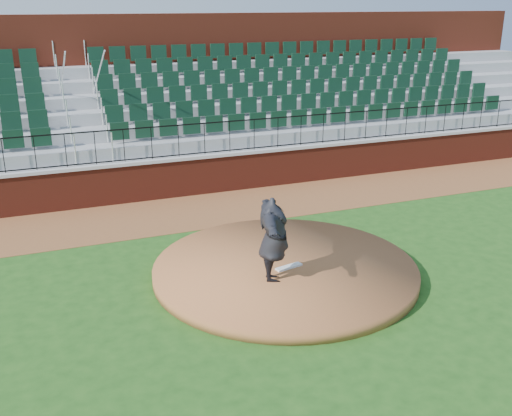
{
  "coord_description": "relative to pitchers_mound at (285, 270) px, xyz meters",
  "views": [
    {
      "loc": [
        -4.96,
        -10.95,
        5.98
      ],
      "look_at": [
        0.0,
        1.5,
        1.3
      ],
      "focal_mm": 41.9,
      "sensor_mm": 36.0,
      "label": 1
    }
  ],
  "objects": [
    {
      "name": "ground",
      "position": [
        -0.27,
        -0.39,
        -0.12
      ],
      "size": [
        90.0,
        90.0,
        0.0
      ],
      "primitive_type": "plane",
      "color": "#1E4B15",
      "rests_on": "ground"
    },
    {
      "name": "warning_track",
      "position": [
        -0.27,
        5.01,
        -0.12
      ],
      "size": [
        34.0,
        3.2,
        0.01
      ],
      "primitive_type": "cube",
      "color": "brown",
      "rests_on": "ground"
    },
    {
      "name": "field_wall",
      "position": [
        -0.27,
        6.61,
        0.47
      ],
      "size": [
        34.0,
        0.35,
        1.2
      ],
      "primitive_type": "cube",
      "color": "maroon",
      "rests_on": "ground"
    },
    {
      "name": "wall_cap",
      "position": [
        -0.27,
        6.61,
        1.12
      ],
      "size": [
        34.0,
        0.45,
        0.1
      ],
      "primitive_type": "cube",
      "color": "#B7B7B7",
      "rests_on": "field_wall"
    },
    {
      "name": "wall_railing",
      "position": [
        -0.27,
        6.61,
        1.67
      ],
      "size": [
        34.0,
        0.05,
        1.0
      ],
      "primitive_type": null,
      "color": "black",
      "rests_on": "wall_cap"
    },
    {
      "name": "seating_stands",
      "position": [
        -0.27,
        9.34,
        2.18
      ],
      "size": [
        34.0,
        5.1,
        4.6
      ],
      "primitive_type": null,
      "color": "gray",
      "rests_on": "ground"
    },
    {
      "name": "concourse_wall",
      "position": [
        -0.27,
        12.14,
        2.62
      ],
      "size": [
        34.0,
        0.5,
        5.5
      ],
      "primitive_type": "cube",
      "color": "maroon",
      "rests_on": "ground"
    },
    {
      "name": "pitchers_mound",
      "position": [
        0.0,
        0.0,
        0.0
      ],
      "size": [
        6.03,
        6.03,
        0.25
      ],
      "primitive_type": "cylinder",
      "color": "brown",
      "rests_on": "ground"
    },
    {
      "name": "pitching_rubber",
      "position": [
        0.01,
        -0.19,
        0.15
      ],
      "size": [
        0.68,
        0.3,
        0.04
      ],
      "primitive_type": "cube",
      "rotation": [
        0.0,
        0.0,
        0.22
      ],
      "color": "silver",
      "rests_on": "pitchers_mound"
    },
    {
      "name": "pitcher",
      "position": [
        -0.56,
        -0.61,
        1.06
      ],
      "size": [
        1.32,
        2.39,
        1.88
      ],
      "primitive_type": "imported",
      "rotation": [
        0.0,
        0.0,
        1.25
      ],
      "color": "black",
      "rests_on": "pitchers_mound"
    }
  ]
}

